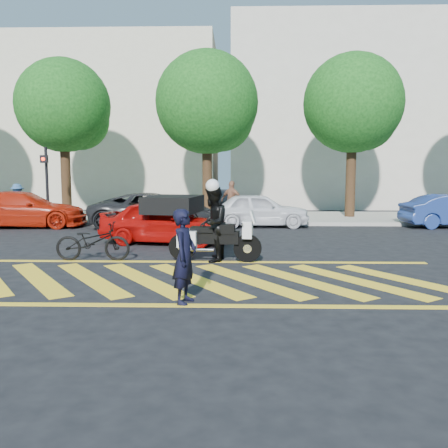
{
  "coord_description": "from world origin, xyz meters",
  "views": [
    {
      "loc": [
        1.35,
        -9.64,
        2.28
      ],
      "look_at": [
        1.06,
        1.03,
        1.05
      ],
      "focal_mm": 38.0,
      "sensor_mm": 36.0,
      "label": 1
    }
  ],
  "objects_px": {
    "red_convertible": "(165,222)",
    "parked_left": "(23,209)",
    "parked_mid_right": "(259,210)",
    "police_motorcycle": "(213,239)",
    "officer_moto": "(213,224)",
    "parked_mid_left": "(154,210)",
    "officer_bike": "(185,256)",
    "bicycle": "(93,241)"
  },
  "relations": [
    {
      "from": "red_convertible",
      "to": "parked_left",
      "type": "bearing_deg",
      "value": 66.78
    },
    {
      "from": "red_convertible",
      "to": "parked_mid_right",
      "type": "distance_m",
      "value": 5.37
    },
    {
      "from": "police_motorcycle",
      "to": "officer_moto",
      "type": "relative_size",
      "value": 1.23
    },
    {
      "from": "red_convertible",
      "to": "parked_mid_left",
      "type": "distance_m",
      "value": 4.03
    },
    {
      "from": "officer_bike",
      "to": "officer_moto",
      "type": "distance_m",
      "value": 3.74
    },
    {
      "from": "parked_mid_left",
      "to": "officer_bike",
      "type": "bearing_deg",
      "value": -167.48
    },
    {
      "from": "officer_bike",
      "to": "officer_moto",
      "type": "xyz_separation_m",
      "value": [
        0.29,
        3.73,
        0.13
      ]
    },
    {
      "from": "bicycle",
      "to": "officer_bike",
      "type": "bearing_deg",
      "value": -145.09
    },
    {
      "from": "bicycle",
      "to": "red_convertible",
      "type": "distance_m",
      "value": 3.15
    },
    {
      "from": "bicycle",
      "to": "parked_mid_left",
      "type": "distance_m",
      "value": 6.73
    },
    {
      "from": "red_convertible",
      "to": "parked_mid_right",
      "type": "height_order",
      "value": "parked_mid_right"
    },
    {
      "from": "parked_mid_left",
      "to": "police_motorcycle",
      "type": "bearing_deg",
      "value": -158.63
    },
    {
      "from": "officer_bike",
      "to": "bicycle",
      "type": "distance_m",
      "value": 4.63
    },
    {
      "from": "parked_left",
      "to": "officer_bike",
      "type": "bearing_deg",
      "value": -150.01
    },
    {
      "from": "police_motorcycle",
      "to": "red_convertible",
      "type": "xyz_separation_m",
      "value": [
        -1.63,
        2.81,
        0.11
      ]
    },
    {
      "from": "officer_bike",
      "to": "red_convertible",
      "type": "height_order",
      "value": "officer_bike"
    },
    {
      "from": "bicycle",
      "to": "parked_mid_right",
      "type": "bearing_deg",
      "value": -33.17
    },
    {
      "from": "parked_left",
      "to": "parked_mid_right",
      "type": "xyz_separation_m",
      "value": [
        9.36,
        0.38,
        -0.03
      ]
    },
    {
      "from": "bicycle",
      "to": "parked_mid_left",
      "type": "height_order",
      "value": "parked_mid_left"
    },
    {
      "from": "bicycle",
      "to": "parked_mid_left",
      "type": "relative_size",
      "value": 0.37
    },
    {
      "from": "parked_mid_right",
      "to": "red_convertible",
      "type": "bearing_deg",
      "value": 143.43
    },
    {
      "from": "officer_bike",
      "to": "parked_left",
      "type": "distance_m",
      "value": 13.0
    },
    {
      "from": "parked_left",
      "to": "parked_mid_left",
      "type": "xyz_separation_m",
      "value": [
        5.26,
        -0.11,
        -0.02
      ]
    },
    {
      "from": "red_convertible",
      "to": "parked_mid_right",
      "type": "bearing_deg",
      "value": -25.82
    },
    {
      "from": "police_motorcycle",
      "to": "red_convertible",
      "type": "height_order",
      "value": "red_convertible"
    },
    {
      "from": "police_motorcycle",
      "to": "parked_mid_right",
      "type": "bearing_deg",
      "value": 85.11
    },
    {
      "from": "parked_mid_left",
      "to": "parked_left",
      "type": "bearing_deg",
      "value": 88.78
    },
    {
      "from": "bicycle",
      "to": "parked_left",
      "type": "bearing_deg",
      "value": 34.28
    },
    {
      "from": "bicycle",
      "to": "officer_moto",
      "type": "xyz_separation_m",
      "value": [
        3.01,
        0.0,
        0.46
      ]
    },
    {
      "from": "bicycle",
      "to": "parked_mid_right",
      "type": "distance_m",
      "value": 8.49
    },
    {
      "from": "parked_left",
      "to": "parked_mid_left",
      "type": "distance_m",
      "value": 5.26
    },
    {
      "from": "police_motorcycle",
      "to": "parked_mid_right",
      "type": "distance_m",
      "value": 7.34
    },
    {
      "from": "red_convertible",
      "to": "parked_mid_left",
      "type": "bearing_deg",
      "value": 23.8
    },
    {
      "from": "red_convertible",
      "to": "parked_left",
      "type": "distance_m",
      "value": 7.43
    },
    {
      "from": "officer_moto",
      "to": "parked_left",
      "type": "bearing_deg",
      "value": -124.28
    },
    {
      "from": "officer_bike",
      "to": "parked_mid_right",
      "type": "distance_m",
      "value": 11.07
    },
    {
      "from": "bicycle",
      "to": "officer_moto",
      "type": "bearing_deg",
      "value": -91.22
    },
    {
      "from": "parked_left",
      "to": "parked_mid_left",
      "type": "relative_size",
      "value": 0.99
    },
    {
      "from": "parked_mid_right",
      "to": "officer_moto",
      "type": "bearing_deg",
      "value": 167.06
    },
    {
      "from": "red_convertible",
      "to": "parked_left",
      "type": "relative_size",
      "value": 0.81
    },
    {
      "from": "parked_left",
      "to": "parked_mid_left",
      "type": "bearing_deg",
      "value": -96.89
    },
    {
      "from": "officer_moto",
      "to": "parked_mid_right",
      "type": "bearing_deg",
      "value": 175.0
    }
  ]
}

